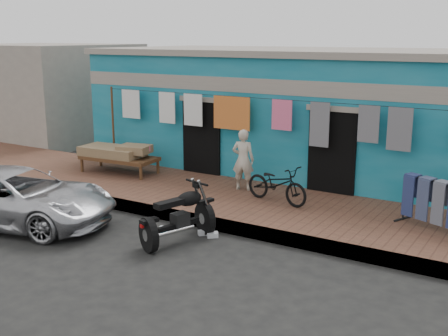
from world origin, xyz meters
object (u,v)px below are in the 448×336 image
at_px(bicycle, 277,180).
at_px(motorcycle, 178,214).
at_px(car, 16,196).
at_px(seated_person, 243,160).
at_px(charpoy, 119,159).

xyz_separation_m(bicycle, motorcycle, (-0.76, -2.49, -0.21)).
bearing_deg(bicycle, car, 141.33).
relative_size(car, bicycle, 2.68).
distance_m(car, seated_person, 4.91).
height_order(seated_person, motorcycle, seated_person).
xyz_separation_m(motorcycle, charpoy, (-3.89, 2.76, 0.07)).
relative_size(seated_person, charpoy, 0.65).
height_order(car, charpoy, car).
bearing_deg(motorcycle, charpoy, 159.28).
relative_size(bicycle, motorcycle, 0.87).
xyz_separation_m(car, seated_person, (3.02, 3.85, 0.37)).
bearing_deg(bicycle, charpoy, 99.07).
relative_size(car, motorcycle, 2.34).
bearing_deg(car, motorcycle, -90.58).
distance_m(car, charpoy, 3.65).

